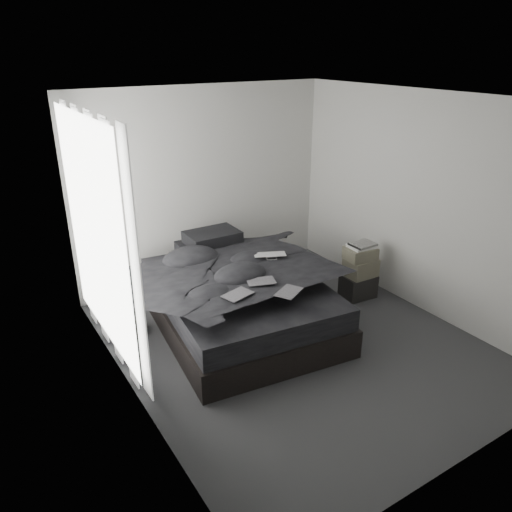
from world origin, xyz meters
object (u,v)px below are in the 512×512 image
side_stand (117,307)px  laptop (271,250)px  box_lower (358,286)px  bed (239,313)px

side_stand → laptop: bearing=-21.0°
box_lower → bed: bearing=173.4°
laptop → side_stand: size_ratio=0.62×
laptop → side_stand: bearing=-176.3°
bed → side_stand: bearing=159.1°
box_lower → laptop: bearing=170.8°
laptop → box_lower: laptop is taller
side_stand → bed: bearing=-27.6°
bed → box_lower: size_ratio=5.74×
laptop → box_lower: size_ratio=0.92×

